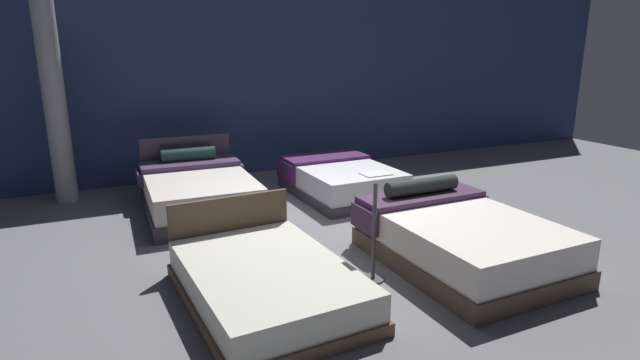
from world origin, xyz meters
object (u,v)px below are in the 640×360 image
Objects in this scene: bed_1 at (461,239)px; bed_3 at (341,180)px; bed_0 at (266,282)px; bed_2 at (198,192)px; price_sign at (374,239)px; support_pillar at (53,87)px.

bed_1 is 2.92m from bed_3.
bed_0 reaches higher than bed_3.
bed_0 is 1.01× the size of bed_2.
bed_1 is at bearing -51.90° from bed_2.
bed_0 is 3.62m from bed_3.
bed_0 is at bearing 177.60° from price_sign.
bed_1 is 1.07× the size of bed_3.
bed_0 is 1.07× the size of bed_3.
bed_0 is 1.17m from price_sign.
support_pillar reaches higher than bed_1.
bed_2 reaches higher than bed_3.
bed_2 is (-0.02, 2.96, 0.10)m from bed_0.
price_sign is at bearing -67.32° from bed_2.
bed_3 is at bearing -20.22° from support_pillar.
bed_1 is at bearing -1.94° from price_sign.
bed_1 is 0.62× the size of support_pillar.
bed_1 is 3.78m from bed_2.
bed_3 is 3.10m from price_sign.
bed_0 is at bearing 176.98° from bed_1.
bed_0 is at bearing -129.38° from bed_3.
bed_2 is (-2.25, 3.04, 0.01)m from bed_1.
support_pillar is (-2.92, 4.37, 1.31)m from price_sign.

